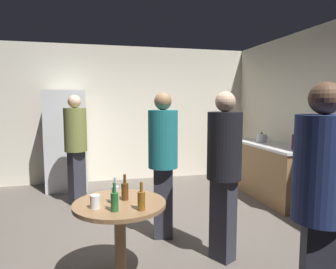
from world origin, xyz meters
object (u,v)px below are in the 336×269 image
Objects in this scene: foreground_table at (120,214)px; beer_bottle_brown at (125,191)px; person_in_olive_shirt at (76,141)px; beer_bottle_clear at (115,194)px; person_in_black_shirt at (224,163)px; kettle at (262,138)px; person_in_navy_shirt at (320,196)px; refrigerator at (66,140)px; beer_bottle_green at (115,201)px; beer_bottle_amber at (141,200)px; plastic_cup_white at (95,202)px; person_in_teal_shirt at (163,154)px; wine_bottle_on_counter at (294,142)px.

foreground_table is 3.48× the size of beer_bottle_brown.
foreground_table is 0.47× the size of person_in_olive_shirt.
person_in_black_shirt is at bearing 9.94° from beer_bottle_clear.
kettle is 3.10m from person_in_olive_shirt.
person_in_navy_shirt is at bearing -10.08° from person_in_olive_shirt.
beer_bottle_clear is at bearing -10.60° from person_in_navy_shirt.
beer_bottle_green is (0.63, -3.42, -0.08)m from refrigerator.
beer_bottle_brown is at bearing -76.88° from refrigerator.
beer_bottle_amber is 2.09× the size of plastic_cup_white.
person_in_navy_shirt is (-1.45, -3.09, 0.04)m from kettle.
beer_bottle_green is at bearing -27.27° from person_in_olive_shirt.
person_in_black_shirt is 0.80m from person_in_teal_shirt.
person_in_teal_shirt is (0.78, 0.91, 0.21)m from plastic_cup_white.
kettle is 0.14× the size of person_in_olive_shirt.
person_in_olive_shirt is at bearing 99.49° from beer_bottle_green.
person_in_navy_shirt is (1.17, -0.99, 0.38)m from foreground_table.
person_in_navy_shirt is (1.12, -1.05, 0.19)m from beer_bottle_brown.
plastic_cup_white is (-0.15, 0.10, -0.03)m from beer_bottle_green.
beer_bottle_amber is 1.00× the size of beer_bottle_clear.
beer_bottle_brown is at bearing 31.27° from plastic_cup_white.
wine_bottle_on_counter is 2.93m from beer_bottle_amber.
plastic_cup_white is (-0.36, 0.13, -0.03)m from beer_bottle_amber.
wine_bottle_on_counter is 0.18× the size of person_in_olive_shirt.
kettle is 0.14× the size of person_in_black_shirt.
beer_bottle_green is at bearing -4.65° from person_in_navy_shirt.
person_in_olive_shirt reaches higher than plastic_cup_white.
foreground_table is 0.47× the size of person_in_teal_shirt.
person_in_black_shirt is 1.16m from person_in_navy_shirt.
beer_bottle_clear is (0.65, -3.25, -0.08)m from refrigerator.
refrigerator is 7.38× the size of kettle.
person_in_olive_shirt is (-3.13, 1.01, -0.02)m from wine_bottle_on_counter.
person_in_black_shirt is at bearing -55.49° from person_in_navy_shirt.
wine_bottle_on_counter is 3.00m from beer_bottle_clear.
beer_bottle_brown is 0.14× the size of person_in_teal_shirt.
person_in_black_shirt is (1.08, 0.19, 0.18)m from beer_bottle_clear.
refrigerator is at bearing -38.19° from person_in_navy_shirt.
wine_bottle_on_counter is 2.82× the size of plastic_cup_white.
person_in_navy_shirt is at bearing 67.97° from person_in_black_shirt.
beer_bottle_brown is 1.01m from person_in_black_shirt.
person_in_black_shirt reaches higher than plastic_cup_white.
refrigerator is at bearing -140.66° from person_in_teal_shirt.
refrigerator reaches higher than person_in_navy_shirt.
beer_bottle_amber is 0.14× the size of person_in_teal_shirt.
plastic_cup_white is at bearing -142.09° from kettle.
refrigerator is 1.05× the size of person_in_navy_shirt.
kettle is at bearing 38.67° from beer_bottle_clear.
refrigerator is 3.36m from plastic_cup_white.
beer_bottle_clear is 0.13× the size of person_in_navy_shirt.
person_in_olive_shirt is (-3.09, 0.18, 0.03)m from kettle.
person_in_black_shirt is (1.04, 0.16, 0.36)m from foreground_table.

